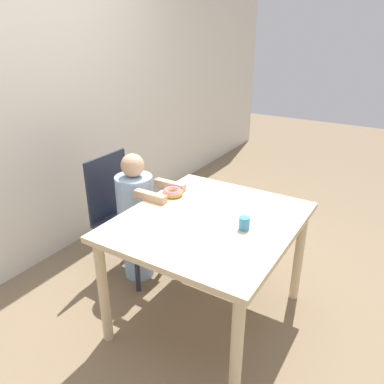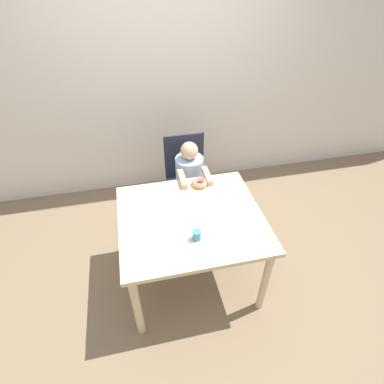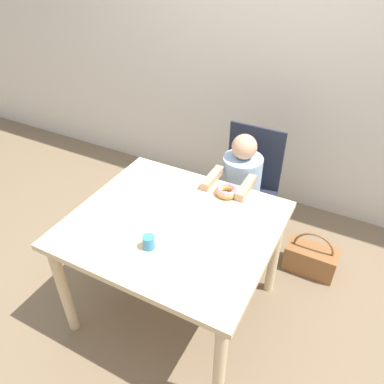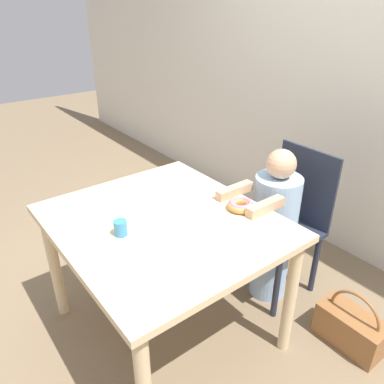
# 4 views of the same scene
# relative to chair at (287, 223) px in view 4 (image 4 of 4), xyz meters

# --- Properties ---
(ground_plane) EXTENTS (12.00, 12.00, 0.00)m
(ground_plane) POSITION_rel_chair_xyz_m (-0.13, -0.80, -0.46)
(ground_plane) COLOR #7A664C
(wall_back) EXTENTS (8.00, 0.05, 2.50)m
(wall_back) POSITION_rel_chair_xyz_m (-0.13, 0.68, 0.79)
(wall_back) COLOR silver
(wall_back) RESTS_ON ground_plane
(dining_table) EXTENTS (1.09, 0.96, 0.72)m
(dining_table) POSITION_rel_chair_xyz_m (-0.13, -0.80, 0.16)
(dining_table) COLOR beige
(dining_table) RESTS_ON ground_plane
(chair) EXTENTS (0.40, 0.42, 0.91)m
(chair) POSITION_rel_chair_xyz_m (0.00, 0.00, 0.00)
(chair) COLOR #232838
(chair) RESTS_ON ground_plane
(child_figure) EXTENTS (0.27, 0.48, 0.96)m
(child_figure) POSITION_rel_chair_xyz_m (0.00, -0.13, 0.01)
(child_figure) COLOR #99BCE0
(child_figure) RESTS_ON ground_plane
(donut) EXTENTS (0.14, 0.14, 0.05)m
(donut) POSITION_rel_chair_xyz_m (0.02, -0.43, 0.28)
(donut) COLOR tan
(donut) RESTS_ON dining_table
(napkin) EXTENTS (0.33, 0.33, 0.00)m
(napkin) POSITION_rel_chair_xyz_m (-0.05, -0.75, 0.26)
(napkin) COLOR white
(napkin) RESTS_ON dining_table
(handbag) EXTENTS (0.35, 0.17, 0.34)m
(handbag) POSITION_rel_chair_xyz_m (0.55, -0.08, -0.36)
(handbag) COLOR brown
(handbag) RESTS_ON ground_plane
(cup) EXTENTS (0.06, 0.06, 0.07)m
(cup) POSITION_rel_chair_xyz_m (-0.14, -1.02, 0.29)
(cup) COLOR teal
(cup) RESTS_ON dining_table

